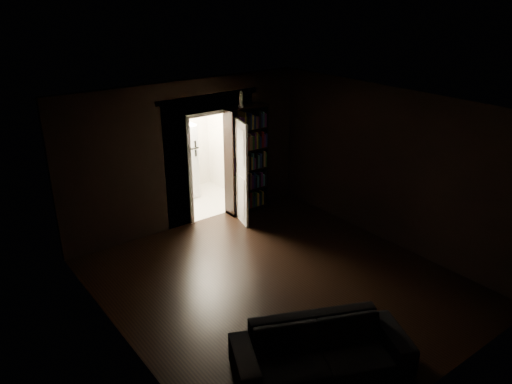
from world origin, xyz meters
The scene contains 9 objects.
ground centered at (0.00, 0.00, 0.00)m, with size 5.50×5.50×0.00m, color black.
room_walls centered at (-0.01, 1.07, 1.68)m, with size 5.02×5.61×2.84m.
kitchen_alcove centered at (0.50, 3.87, 1.21)m, with size 2.20×1.80×2.60m.
sofa centered at (-0.84, -1.77, 0.41)m, with size 2.13×0.92×0.82m, color black.
bookshelf centered at (1.25, 2.59, 1.10)m, with size 0.90×0.32×2.20m, color black.
refrigerator centered at (0.46, 4.11, 0.82)m, with size 0.74×0.68×1.65m, color white.
door centered at (0.86, 2.32, 1.02)m, with size 0.85×0.05×2.05m, color white.
figurine centered at (1.11, 2.57, 2.35)m, with size 0.10×0.10×0.31m, color white.
bottles centered at (0.47, 4.07, 1.78)m, with size 0.62×0.08×0.25m, color black.
Camera 1 is at (-4.36, -5.13, 4.35)m, focal length 35.00 mm.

